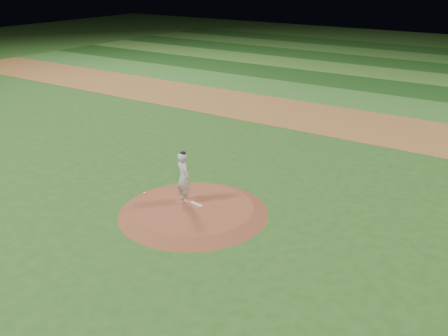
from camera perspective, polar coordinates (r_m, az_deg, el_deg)
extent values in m
plane|color=#2A571C|center=(18.40, -3.50, -5.12)|extent=(120.00, 120.00, 0.00)
cube|color=#96622E|center=(29.93, 13.00, 5.23)|extent=(70.00, 6.00, 0.02)
cube|color=#357129|center=(34.96, 16.38, 7.30)|extent=(70.00, 5.00, 0.02)
cube|color=#1A4416|center=(39.64, 18.72, 8.71)|extent=(70.00, 5.00, 0.02)
cube|color=#40782B|center=(44.39, 20.57, 9.81)|extent=(70.00, 5.00, 0.02)
cube|color=#1B4817|center=(49.19, 22.07, 10.68)|extent=(70.00, 5.00, 0.02)
cube|color=#366A26|center=(54.03, 23.31, 11.40)|extent=(70.00, 5.00, 0.02)
cone|color=brown|center=(18.34, -3.51, -4.78)|extent=(5.50, 5.50, 0.25)
cube|color=silver|center=(18.43, -3.17, -4.14)|extent=(0.58, 0.25, 0.03)
ellipsoid|color=silver|center=(19.48, -9.03, -2.83)|extent=(0.12, 0.12, 0.06)
imported|color=silver|center=(18.36, -4.65, -1.05)|extent=(0.82, 0.69, 1.91)
ellipsoid|color=black|center=(18.01, -4.74, 1.69)|extent=(0.22, 0.22, 0.15)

